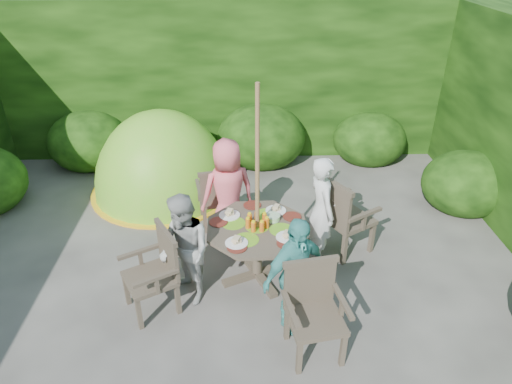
{
  "coord_description": "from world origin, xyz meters",
  "views": [
    {
      "loc": [
        0.28,
        -3.57,
        3.37
      ],
      "look_at": [
        0.43,
        0.8,
        0.85
      ],
      "focal_mm": 32.0,
      "sensor_mm": 36.0,
      "label": 1
    }
  ],
  "objects_px": {
    "child_right": "(321,210)",
    "child_back": "(228,192)",
    "garden_chair_back": "(218,196)",
    "dome_tent": "(165,190)",
    "garden_chair_left": "(156,271)",
    "garden_chair_front": "(313,308)",
    "patio_table": "(258,234)",
    "parasol_pole": "(257,190)",
    "child_front": "(295,275)",
    "child_left": "(185,251)",
    "garden_chair_right": "(343,215)"
  },
  "relations": [
    {
      "from": "garden_chair_left",
      "to": "child_right",
      "type": "bearing_deg",
      "value": 84.4
    },
    {
      "from": "garden_chair_left",
      "to": "garden_chair_right",
      "type": "bearing_deg",
      "value": 84.18
    },
    {
      "from": "garden_chair_back",
      "to": "child_right",
      "type": "relative_size",
      "value": 0.65
    },
    {
      "from": "child_right",
      "to": "garden_chair_back",
      "type": "bearing_deg",
      "value": 47.64
    },
    {
      "from": "patio_table",
      "to": "child_left",
      "type": "height_order",
      "value": "child_left"
    },
    {
      "from": "parasol_pole",
      "to": "garden_chair_front",
      "type": "distance_m",
      "value": 1.28
    },
    {
      "from": "parasol_pole",
      "to": "patio_table",
      "type": "bearing_deg",
      "value": 36.55
    },
    {
      "from": "parasol_pole",
      "to": "dome_tent",
      "type": "xyz_separation_m",
      "value": [
        -1.31,
        1.99,
        -1.1
      ]
    },
    {
      "from": "child_left",
      "to": "child_front",
      "type": "relative_size",
      "value": 1.0
    },
    {
      "from": "garden_chair_left",
      "to": "child_back",
      "type": "bearing_deg",
      "value": 120.29
    },
    {
      "from": "patio_table",
      "to": "dome_tent",
      "type": "distance_m",
      "value": 2.44
    },
    {
      "from": "patio_table",
      "to": "dome_tent",
      "type": "height_order",
      "value": "dome_tent"
    },
    {
      "from": "parasol_pole",
      "to": "child_left",
      "type": "bearing_deg",
      "value": -156.25
    },
    {
      "from": "child_back",
      "to": "garden_chair_front",
      "type": "bearing_deg",
      "value": 94.66
    },
    {
      "from": "dome_tent",
      "to": "garden_chair_front",
      "type": "bearing_deg",
      "value": -53.9
    },
    {
      "from": "garden_chair_front",
      "to": "dome_tent",
      "type": "relative_size",
      "value": 0.35
    },
    {
      "from": "garden_chair_back",
      "to": "dome_tent",
      "type": "distance_m",
      "value": 1.37
    },
    {
      "from": "patio_table",
      "to": "garden_chair_back",
      "type": "xyz_separation_m",
      "value": [
        -0.46,
        1.0,
        -0.11
      ]
    },
    {
      "from": "garden_chair_left",
      "to": "garden_chair_front",
      "type": "xyz_separation_m",
      "value": [
        1.48,
        -0.57,
        0.0
      ]
    },
    {
      "from": "garden_chair_right",
      "to": "garden_chair_back",
      "type": "xyz_separation_m",
      "value": [
        -1.47,
        0.57,
        -0.05
      ]
    },
    {
      "from": "garden_chair_right",
      "to": "garden_chair_left",
      "type": "bearing_deg",
      "value": 82.93
    },
    {
      "from": "garden_chair_right",
      "to": "garden_chair_front",
      "type": "bearing_deg",
      "value": 128.8
    },
    {
      "from": "garden_chair_left",
      "to": "dome_tent",
      "type": "xyz_separation_m",
      "value": [
        -0.3,
        2.42,
        -0.46
      ]
    },
    {
      "from": "patio_table",
      "to": "child_right",
      "type": "xyz_separation_m",
      "value": [
        0.73,
        0.32,
        0.09
      ]
    },
    {
      "from": "patio_table",
      "to": "parasol_pole",
      "type": "bearing_deg",
      "value": -143.45
    },
    {
      "from": "child_right",
      "to": "child_back",
      "type": "bearing_deg",
      "value": 56.23
    },
    {
      "from": "parasol_pole",
      "to": "child_left",
      "type": "relative_size",
      "value": 1.81
    },
    {
      "from": "child_back",
      "to": "dome_tent",
      "type": "xyz_separation_m",
      "value": [
        -0.99,
        1.25,
        -0.66
      ]
    },
    {
      "from": "patio_table",
      "to": "garden_chair_left",
      "type": "xyz_separation_m",
      "value": [
        -1.02,
        -0.44,
        -0.1
      ]
    },
    {
      "from": "patio_table",
      "to": "garden_chair_left",
      "type": "height_order",
      "value": "garden_chair_left"
    },
    {
      "from": "garden_chair_front",
      "to": "child_right",
      "type": "distance_m",
      "value": 1.37
    },
    {
      "from": "garden_chair_back",
      "to": "garden_chair_front",
      "type": "bearing_deg",
      "value": 103.99
    },
    {
      "from": "parasol_pole",
      "to": "garden_chair_right",
      "type": "bearing_deg",
      "value": 23.25
    },
    {
      "from": "child_left",
      "to": "dome_tent",
      "type": "distance_m",
      "value": 2.46
    },
    {
      "from": "garden_chair_right",
      "to": "child_left",
      "type": "bearing_deg",
      "value": 83.07
    },
    {
      "from": "child_back",
      "to": "garden_chair_left",
      "type": "bearing_deg",
      "value": 39.79
    },
    {
      "from": "garden_chair_front",
      "to": "child_front",
      "type": "distance_m",
      "value": 0.34
    },
    {
      "from": "child_right",
      "to": "child_front",
      "type": "distance_m",
      "value": 1.13
    },
    {
      "from": "child_left",
      "to": "garden_chair_front",
      "type": "bearing_deg",
      "value": 23.89
    },
    {
      "from": "garden_chair_right",
      "to": "garden_chair_left",
      "type": "xyz_separation_m",
      "value": [
        -2.02,
        -0.87,
        -0.04
      ]
    },
    {
      "from": "garden_chair_right",
      "to": "child_left",
      "type": "xyz_separation_m",
      "value": [
        -1.74,
        -0.76,
        0.11
      ]
    },
    {
      "from": "garden_chair_left",
      "to": "garden_chair_back",
      "type": "bearing_deg",
      "value": 129.95
    },
    {
      "from": "child_left",
      "to": "dome_tent",
      "type": "xyz_separation_m",
      "value": [
        -0.58,
        2.31,
        -0.61
      ]
    },
    {
      "from": "patio_table",
      "to": "garden_chair_left",
      "type": "relative_size",
      "value": 1.75
    },
    {
      "from": "patio_table",
      "to": "garden_chair_front",
      "type": "height_order",
      "value": "garden_chair_front"
    },
    {
      "from": "child_right",
      "to": "child_back",
      "type": "relative_size",
      "value": 0.97
    },
    {
      "from": "patio_table",
      "to": "garden_chair_left",
      "type": "distance_m",
      "value": 1.11
    },
    {
      "from": "child_front",
      "to": "child_back",
      "type": "bearing_deg",
      "value": 80.3
    },
    {
      "from": "parasol_pole",
      "to": "garden_chair_left",
      "type": "bearing_deg",
      "value": -156.62
    },
    {
      "from": "child_right",
      "to": "child_left",
      "type": "xyz_separation_m",
      "value": [
        -1.46,
        -0.64,
        -0.04
      ]
    }
  ]
}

